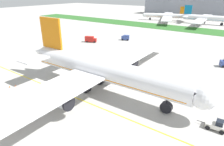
% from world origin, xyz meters
% --- Properties ---
extents(ground_plane, '(600.00, 600.00, 0.00)m').
position_xyz_m(ground_plane, '(0.00, 0.00, 0.00)').
color(ground_plane, '#ADAAA5').
rests_on(ground_plane, ground).
extents(apron_taxi_line, '(280.00, 0.36, 0.01)m').
position_xyz_m(apron_taxi_line, '(0.00, -2.78, 0.00)').
color(apron_taxi_line, yellow).
rests_on(apron_taxi_line, ground).
extents(grass_median_strip, '(320.00, 24.00, 0.10)m').
position_xyz_m(grass_median_strip, '(0.00, 113.92, 0.05)').
color(grass_median_strip, '#2D6628').
rests_on(grass_median_strip, ground).
extents(airliner_foreground, '(57.10, 90.47, 18.62)m').
position_xyz_m(airliner_foreground, '(4.77, 4.23, 6.32)').
color(airliner_foreground, white).
rests_on(airliner_foreground, ground).
extents(pushback_tug, '(5.55, 2.60, 2.18)m').
position_xyz_m(pushback_tug, '(33.97, 4.76, 0.99)').
color(pushback_tug, white).
rests_on(pushback_tug, ground).
extents(ground_crew_wingwalker_port, '(0.56, 0.26, 1.59)m').
position_xyz_m(ground_crew_wingwalker_port, '(-9.67, -10.17, 0.97)').
color(ground_crew_wingwalker_port, black).
rests_on(ground_crew_wingwalker_port, ground).
extents(ground_crew_marshaller_front, '(0.51, 0.44, 1.68)m').
position_xyz_m(ground_crew_marshaller_front, '(-10.40, 7.27, 1.02)').
color(ground_crew_marshaller_front, black).
rests_on(ground_crew_marshaller_front, ground).
extents(traffic_cone_near_nose, '(0.36, 0.36, 0.58)m').
position_xyz_m(traffic_cone_near_nose, '(-17.54, -8.30, 0.28)').
color(traffic_cone_near_nose, '#F2590C').
rests_on(traffic_cone_near_nose, ground).
extents(traffic_cone_port_wing, '(0.36, 0.36, 0.58)m').
position_xyz_m(traffic_cone_port_wing, '(-18.26, -9.64, 0.28)').
color(traffic_cone_port_wing, '#F2590C').
rests_on(traffic_cone_port_wing, ground).
extents(service_truck_fuel_bowser, '(6.48, 4.66, 3.17)m').
position_xyz_m(service_truck_fuel_bowser, '(-34.90, 44.73, 1.68)').
color(service_truck_fuel_bowser, '#B21E19').
rests_on(service_truck_fuel_bowser, ground).
extents(service_truck_catering_van, '(4.83, 3.88, 2.85)m').
position_xyz_m(service_truck_catering_van, '(-22.05, 59.71, 1.54)').
color(service_truck_catering_van, '#33478C').
rests_on(service_truck_catering_van, ground).
extents(parked_airliner_far_left, '(41.90, 68.97, 12.60)m').
position_xyz_m(parked_airliner_far_left, '(-33.12, 148.44, 4.28)').
color(parked_airliner_far_left, white).
rests_on(parked_airliner_far_left, ground).
extents(parked_airliner_far_centre, '(41.81, 65.85, 14.60)m').
position_xyz_m(parked_airliner_far_centre, '(0.13, 146.16, 4.95)').
color(parked_airliner_far_centre, white).
rests_on(parked_airliner_far_centre, ground).
extents(terminal_building, '(117.64, 20.00, 18.00)m').
position_xyz_m(terminal_building, '(-17.94, 200.20, 9.00)').
color(terminal_building, gray).
rests_on(terminal_building, ground).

